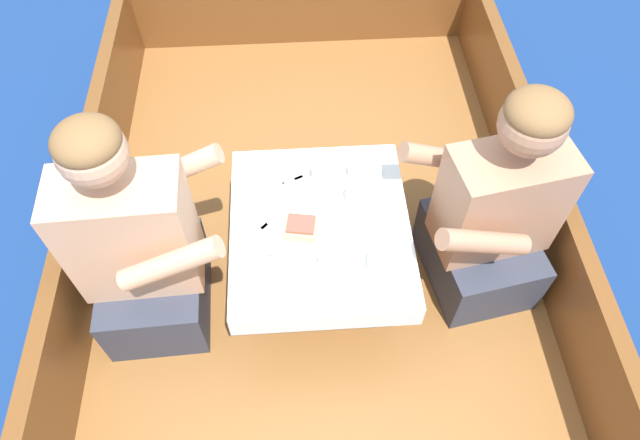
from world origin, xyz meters
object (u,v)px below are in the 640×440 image
Objects in this scene: person_starboard at (492,217)px; sandwich at (301,227)px; tin_can at (355,194)px; coffee_cup_starboard at (257,257)px; coffee_cup_port at (322,172)px; person_port at (141,251)px.

sandwich is (-0.68, -0.03, 0.05)m from person_starboard.
tin_can is at bearing -22.41° from person_starboard.
tin_can is (0.20, 0.14, -0.00)m from sandwich.
coffee_cup_starboard is (-0.15, -0.11, -0.00)m from sandwich.
tin_can is (-0.48, 0.10, 0.04)m from person_starboard.
coffee_cup_starboard is (-0.24, -0.35, -0.00)m from coffee_cup_port.
tin_can is (0.11, -0.10, -0.00)m from coffee_cup_port.
sandwich is 0.18m from coffee_cup_starboard.
person_starboard is at bearing 9.51° from coffee_cup_starboard.
sandwich is 0.26m from coffee_cup_port.
coffee_cup_port is at bearing 135.92° from tin_can.
sandwich is at bearing -7.44° from person_starboard.
person_starboard reaches higher than tin_can.
person_port reaches higher than sandwich.
tin_can is at bearing 34.92° from sandwich.
person_starboard is 9.79× the size of coffee_cup_starboard.
person_starboard reaches higher than coffee_cup_starboard.
coffee_cup_port and tin_can have the same top height.
person_port is at bearing -6.90° from person_starboard.
person_starboard is 14.14× the size of tin_can.
person_port is 0.70m from coffee_cup_port.
sandwich is at bearing -145.08° from tin_can.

